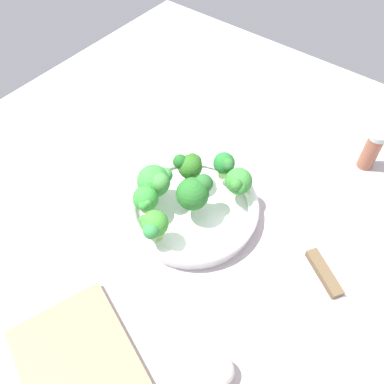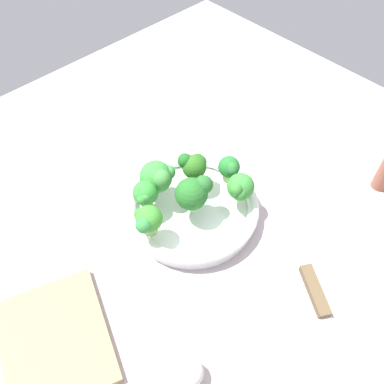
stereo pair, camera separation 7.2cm
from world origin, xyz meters
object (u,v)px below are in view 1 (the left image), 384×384
pepper_shaker (371,150)px  broccoli_floret_6 (154,225)px  cutting_board (78,361)px  broccoli_floret_1 (146,199)px  knife (338,297)px  broccoli_floret_5 (190,166)px  bowl (192,208)px  broccoli_floret_4 (155,181)px  broccoli_floret_2 (239,182)px  broccoli_floret_3 (225,164)px  garlic_bulb (220,370)px  broccoli_floret_0 (195,192)px

pepper_shaker → broccoli_floret_6: bearing=63.0°
cutting_board → broccoli_floret_1: bearing=-71.0°
knife → cutting_board: cutting_board is taller
cutting_board → broccoli_floret_5: bearing=-78.8°
bowl → broccoli_floret_6: (0.38, 10.45, 5.62)cm
broccoli_floret_4 → broccoli_floret_6: broccoli_floret_4 is taller
broccoli_floret_1 → pepper_shaker: (-27.99, -40.73, -2.42)cm
bowl → broccoli_floret_2: size_ratio=4.44×
broccoli_floret_2 → pepper_shaker: bearing=-121.5°
broccoli_floret_1 → cutting_board: size_ratio=0.28×
bowl → broccoli_floret_3: bearing=-97.7°
broccoli_floret_4 → garlic_bulb: 34.96cm
broccoli_floret_6 → bowl: bearing=-92.1°
broccoli_floret_0 → broccoli_floret_6: (1.45, 9.88, -0.74)cm
broccoli_floret_0 → broccoli_floret_3: bearing=-90.8°
broccoli_floret_6 → garlic_bulb: (-22.54, 11.32, -5.40)cm
broccoli_floret_0 → broccoli_floret_3: broccoli_floret_0 is taller
knife → cutting_board: 44.66cm
broccoli_floret_0 → broccoli_floret_3: 9.61cm
knife → broccoli_floret_5: bearing=-4.9°
broccoli_floret_6 → garlic_bulb: size_ratio=1.36×
pepper_shaker → cutting_board: bearing=74.7°
broccoli_floret_0 → cutting_board: (-2.57, 33.30, -7.63)cm
broccoli_floret_0 → broccoli_floret_1: size_ratio=1.29×
broccoli_floret_1 → cutting_board: bearing=109.0°
broccoli_floret_5 → pepper_shaker: bearing=-131.3°
broccoli_floret_5 → garlic_bulb: broccoli_floret_5 is taller
broccoli_floret_6 → broccoli_floret_0: bearing=-98.4°
bowl → broccoli_floret_4: size_ratio=3.73×
broccoli_floret_0 → broccoli_floret_2: 9.09cm
broccoli_floret_5 → broccoli_floret_6: 15.12cm
broccoli_floret_1 → broccoli_floret_5: size_ratio=0.85×
knife → pepper_shaker: pepper_shaker is taller
broccoli_floret_6 → pepper_shaker: 50.02cm
knife → broccoli_floret_1: bearing=12.1°
broccoli_floret_5 → garlic_bulb: 37.29cm
bowl → broccoli_floret_2: (-5.78, -7.14, 5.36)cm
bowl → broccoli_floret_1: size_ratio=4.66×
broccoli_floret_6 → pepper_shaker: bearing=-117.0°
broccoli_floret_1 → broccoli_floret_5: broccoli_floret_5 is taller
broccoli_floret_1 → broccoli_floret_2: size_ratio=0.95×
broccoli_floret_0 → broccoli_floret_3: (-0.14, -9.60, -0.54)cm
broccoli_floret_0 → bowl: bearing=-28.1°
broccoli_floret_3 → broccoli_floret_0: bearing=89.2°
broccoli_floret_3 → broccoli_floret_5: bearing=43.1°
broccoli_floret_4 → garlic_bulb: (-28.81, 18.96, -5.76)cm
bowl → garlic_bulb: 31.07cm
broccoli_floret_1 → broccoli_floret_3: 17.16cm
knife → bowl: bearing=2.3°
broccoli_floret_5 → broccoli_floret_4: bearing=68.8°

